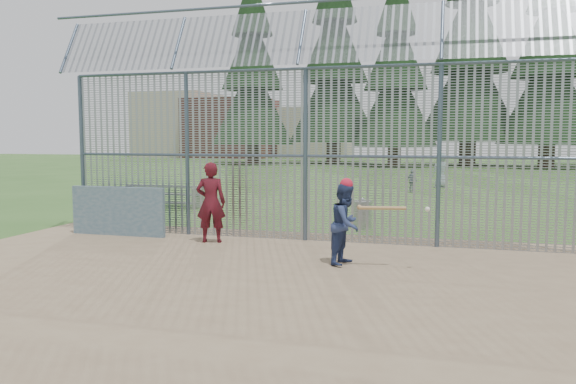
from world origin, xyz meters
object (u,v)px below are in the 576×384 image
(dugout_wall, at_px, (118,211))
(bleacher, at_px, (161,195))
(trash_can, at_px, (362,214))
(onlooker, at_px, (211,202))
(batter, at_px, (346,224))

(dugout_wall, bearing_deg, bleacher, 108.19)
(dugout_wall, bearing_deg, trash_can, 26.66)
(onlooker, bearing_deg, batter, 142.22)
(batter, height_order, onlooker, onlooker)
(onlooker, bearing_deg, dugout_wall, -20.47)
(trash_can, distance_m, bleacher, 7.97)
(onlooker, xyz_separation_m, trash_can, (3.05, 3.05, -0.57))
(dugout_wall, distance_m, batter, 6.16)
(dugout_wall, relative_size, trash_can, 3.05)
(bleacher, bearing_deg, onlooker, -52.87)
(dugout_wall, height_order, bleacher, dugout_wall)
(dugout_wall, distance_m, trash_can, 6.30)
(batter, distance_m, onlooker, 3.65)
(onlooker, bearing_deg, trash_can, -150.56)
(onlooker, distance_m, trash_can, 4.35)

